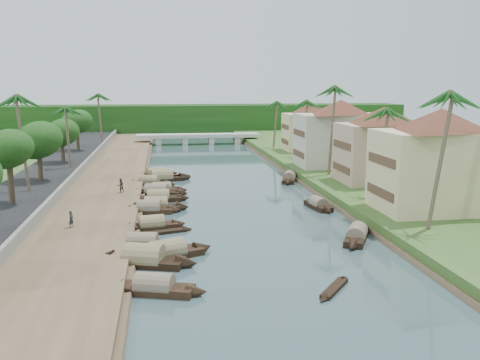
{
  "coord_description": "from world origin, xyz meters",
  "views": [
    {
      "loc": [
        -8.32,
        -51.24,
        13.75
      ],
      "look_at": [
        1.2,
        13.34,
        2.0
      ],
      "focal_mm": 40.0,
      "sensor_mm": 36.0,
      "label": 1
    }
  ],
  "objects": [
    {
      "name": "sampan_16",
      "position": [
        9.76,
        22.56,
        0.41
      ],
      "size": [
        3.97,
        8.27,
        2.03
      ],
      "rotation": [
        0.0,
        0.0,
        1.26
      ],
      "color": "black",
      "rests_on": "ground"
    },
    {
      "name": "sampan_2",
      "position": [
        -8.19,
        -9.87,
        0.42
      ],
      "size": [
        8.45,
        5.01,
        2.24
      ],
      "rotation": [
        0.0,
        0.0,
        0.42
      ],
      "color": "black",
      "rests_on": "ground"
    },
    {
      "name": "sampan_1",
      "position": [
        -9.88,
        -11.23,
        0.42
      ],
      "size": [
        8.84,
        4.56,
        2.53
      ],
      "rotation": [
        0.0,
        0.0,
        -0.31
      ],
      "color": "black",
      "rests_on": "ground"
    },
    {
      "name": "person_far",
      "position": [
        -13.37,
        13.52,
        1.67
      ],
      "size": [
        1.05,
        0.97,
        1.74
      ],
      "primitive_type": "imported",
      "rotation": [
        0.0,
        0.0,
        3.61
      ],
      "color": "#393728",
      "rests_on": "left_bank"
    },
    {
      "name": "building_distant",
      "position": [
        19.99,
        48.0,
        5.88
      ],
      "size": [
        12.62,
        12.62,
        9.2
      ],
      "color": "beige",
      "rests_on": "right_bank"
    },
    {
      "name": "person_near",
      "position": [
        -16.69,
        -2.05,
        1.58
      ],
      "size": [
        0.59,
        0.67,
        1.55
      ],
      "primitive_type": "imported",
      "rotation": [
        0.0,
        0.0,
        1.09
      ],
      "color": "#23242A",
      "rests_on": "left_bank"
    },
    {
      "name": "treeline",
      "position": [
        0.0,
        100.0,
        4.0
      ],
      "size": [
        120.0,
        14.0,
        8.0
      ],
      "color": "#113A10",
      "rests_on": "ground"
    },
    {
      "name": "ground",
      "position": [
        0.0,
        0.0,
        0.0
      ],
      "size": [
        220.0,
        220.0,
        0.0
      ],
      "primitive_type": "plane",
      "color": "#364C51",
      "rests_on": "ground"
    },
    {
      "name": "building_mid",
      "position": [
        19.99,
        14.0,
        6.13
      ],
      "size": [
        14.11,
        14.11,
        9.7
      ],
      "color": "tan",
      "rests_on": "right_bank"
    },
    {
      "name": "palm_6",
      "position": [
        -22.0,
        30.63,
        10.09
      ],
      "size": [
        3.2,
        3.2,
        10.45
      ],
      "color": "brown",
      "rests_on": "ground"
    },
    {
      "name": "right_bank",
      "position": [
        19.0,
        20.0,
        0.6
      ],
      "size": [
        16.0,
        180.0,
        1.2
      ],
      "primitive_type": "cube",
      "color": "#2D5321",
      "rests_on": "ground"
    },
    {
      "name": "building_far",
      "position": [
        18.99,
        28.0,
        6.38
      ],
      "size": [
        15.59,
        15.59,
        10.2
      ],
      "color": "beige",
      "rests_on": "right_bank"
    },
    {
      "name": "sampan_9",
      "position": [
        -9.09,
        15.24,
        0.41
      ],
      "size": [
        8.34,
        3.71,
        2.1
      ],
      "rotation": [
        0.0,
        0.0,
        -0.27
      ],
      "color": "black",
      "rests_on": "ground"
    },
    {
      "name": "building_near",
      "position": [
        18.99,
        -2.0,
        6.38
      ],
      "size": [
        14.85,
        14.85,
        10.2
      ],
      "color": "beige",
      "rests_on": "right_bank"
    },
    {
      "name": "road",
      "position": [
        -24.5,
        20.0,
        0.7
      ],
      "size": [
        8.0,
        180.0,
        1.4
      ],
      "primitive_type": "cube",
      "color": "black",
      "rests_on": "ground"
    },
    {
      "name": "sampan_12",
      "position": [
        -8.48,
        26.2,
        0.41
      ],
      "size": [
        9.18,
        3.86,
        2.16
      ],
      "rotation": [
        0.0,
        0.0,
        0.26
      ],
      "color": "black",
      "rests_on": "ground"
    },
    {
      "name": "canoe_2",
      "position": [
        -9.03,
        19.48,
        0.1
      ],
      "size": [
        5.75,
        1.2,
        0.83
      ],
      "rotation": [
        0.0,
        0.0,
        -0.06
      ],
      "color": "black",
      "rests_on": "ground"
    },
    {
      "name": "tree_3",
      "position": [
        -24.0,
        20.2,
        6.55
      ],
      "size": [
        5.48,
        5.48,
        7.48
      ],
      "color": "#4B392B",
      "rests_on": "ground"
    },
    {
      "name": "tree_2",
      "position": [
        -24.0,
        6.43,
        7.02
      ],
      "size": [
        4.57,
        4.57,
        7.6
      ],
      "color": "#4B392B",
      "rests_on": "ground"
    },
    {
      "name": "tree_6",
      "position": [
        24.0,
        28.57,
        5.8
      ],
      "size": [
        4.74,
        4.74,
        6.62
      ],
      "color": "#4B392B",
      "rests_on": "ground"
    },
    {
      "name": "sampan_15",
      "position": [
        8.87,
        5.24,
        0.4
      ],
      "size": [
        2.36,
        6.61,
        1.8
      ],
      "rotation": [
        0.0,
        0.0,
        1.73
      ],
      "color": "black",
      "rests_on": "ground"
    },
    {
      "name": "palm_8",
      "position": [
        -20.5,
        61.26,
        11.34
      ],
      "size": [
        3.2,
        3.2,
        11.74
      ],
      "color": "brown",
      "rests_on": "ground"
    },
    {
      "name": "sampan_0",
      "position": [
        -9.05,
        -17.09,
        0.41
      ],
      "size": [
        7.52,
        3.68,
        1.99
      ],
      "rotation": [
        0.0,
        0.0,
        -0.31
      ],
      "color": "black",
      "rests_on": "ground"
    },
    {
      "name": "sampan_13",
      "position": [
        -9.37,
        28.65,
        0.41
      ],
      "size": [
        7.4,
        4.18,
        2.04
      ],
      "rotation": [
        0.0,
        0.0,
        0.38
      ],
      "color": "black",
      "rests_on": "ground"
    },
    {
      "name": "tree_5",
      "position": [
        -24.0,
        52.71,
        6.62
      ],
      "size": [
        5.18,
        5.18,
        7.43
      ],
      "color": "#4B392B",
      "rests_on": "ground"
    },
    {
      "name": "palm_2",
      "position": [
        15.0,
        20.38,
        12.97
      ],
      "size": [
        3.2,
        3.2,
        13.64
      ],
      "color": "brown",
      "rests_on": "ground"
    },
    {
      "name": "sampan_5",
      "position": [
        -9.09,
        6.85,
        0.42
      ],
      "size": [
        7.49,
        2.31,
        2.35
      ],
      "rotation": [
        0.0,
        0.0,
        -0.05
      ],
      "color": "black",
      "rests_on": "ground"
    },
    {
      "name": "palm_3",
      "position": [
        16.0,
        39.07,
        10.57
      ],
      "size": [
        3.2,
        3.2,
        11.13
      ],
      "color": "brown",
      "rests_on": "ground"
    },
    {
      "name": "retaining_wall",
      "position": [
        -20.2,
        20.0,
        1.35
      ],
      "size": [
        0.4,
        180.0,
        1.1
      ],
      "primitive_type": "cube",
      "color": "gray",
      "rests_on": "left_bank"
    },
    {
      "name": "canoe_0",
      "position": [
        3.0,
        -18.26,
        0.1
      ],
      "size": [
        3.78,
        4.65,
        0.7
      ],
      "rotation": [
        0.0,
        0.0,
        0.92
      ],
      "color": "black",
      "rests_on": "ground"
    },
    {
      "name": "palm_0",
      "position": [
        15.0,
        -8.65,
        12.64
      ],
      "size": [
        3.2,
        3.2,
        13.27
      ],
      "color": "brown",
      "rests_on": "ground"
    },
    {
      "name": "palm_1",
      "position": [
        16.0,
        5.87,
        10.66
      ],
      "size": [
        3.2,
        3.2,
        11.23
      ],
      "color": "brown",
      "rests_on": "ground"
    },
    {
      "name": "left_bank",
      "position": [
        -16.0,
        20.0,
        0.4
      ],
      "size": [
        10.0,
        180.0,
        0.8
      ],
      "primitive_type": "cube",
      "color": "brown",
      "rests_on": "ground"
    },
    {
      "name": "canoe_1",
      "position": [
        -8.19,
        -2.48,
        0.1
      ],
      "size": [
        5.41,
        2.42,
        0.87
      ],
      "rotation": [
        0.0,
        0.0,
        0.3
      ],
      "color": "black",
      "rests_on": "ground"
    },
    {
      "name": "sampan_6",
      "position": [
        -9.8,
        5.82,
        0.41
      ],
      "size": [
        7.06,
        2.33,
        2.09
      ],
      "rotation": [
        0.0,
        0.0,
        -0.11
      ],
      "color": "black",
      "rests_on": "ground"
    },
    {
      "name": "sampan_7",
      "position": [
        -8.86,
        11.64,
        0.41
      ],
      "size": [
        7.61,
        1.93,
        2.04
      ],
      "rotation": [
        0.0,
        0.0,
        -0.04
      ],
      "color": "black",
      "rests_on": "ground"
    },
    {
      "name": "tree_4",
      "position": [
        -24.0,
        36.69,
        6.01
      ],
      "size": [
        4.95,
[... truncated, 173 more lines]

